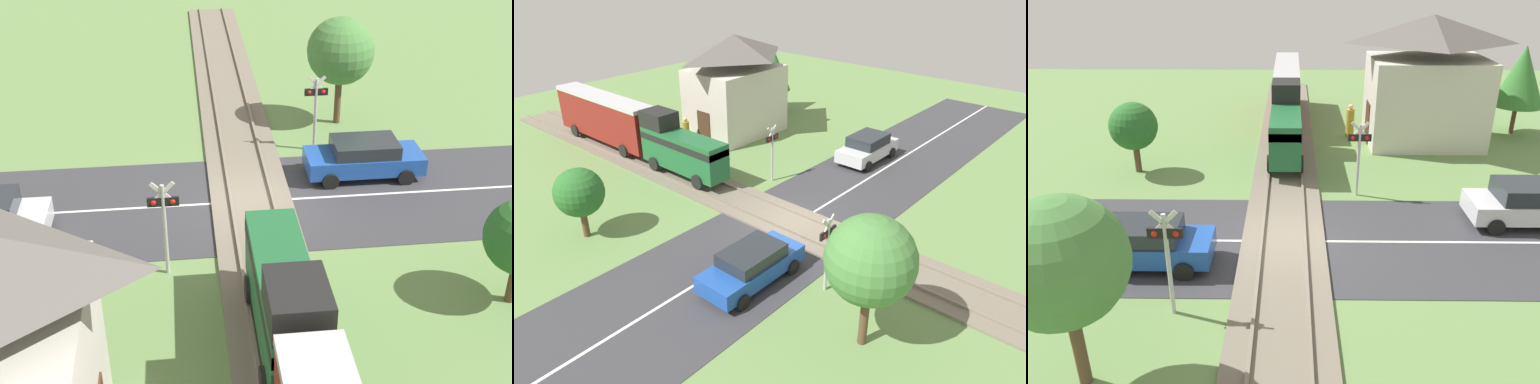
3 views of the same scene
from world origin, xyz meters
The scene contains 13 objects.
ground_plane centered at (0.00, 0.00, 0.00)m, with size 60.00×60.00×0.00m, color #66894C.
road_surface centered at (0.00, 0.00, 0.01)m, with size 48.00×6.40×0.02m.
track_bed centered at (0.00, 0.00, 0.07)m, with size 2.80×48.00×0.24m.
train centered at (0.00, 11.95, 1.87)m, with size 1.58×14.18×3.18m.
car_near_crossing centered at (-4.29, -1.44, 0.76)m, with size 4.26×1.88×1.44m.
car_far_side centered at (8.64, 1.44, 0.81)m, with size 4.12×1.97×1.56m.
crossing_signal_west_approach centered at (-2.90, -3.78, 1.98)m, with size 0.90×0.18×3.08m.
crossing_signal_east_approach centered at (2.90, 3.78, 1.98)m, with size 0.90×0.18×3.08m.
station_building centered at (7.05, 10.52, 3.11)m, with size 6.10×4.49×6.37m.
pedestrian_by_station centered at (3.41, 11.32, 0.81)m, with size 0.44×0.44×1.78m.
tree_by_station centered at (12.37, 11.93, 3.16)m, with size 2.64×2.64×4.76m.
tree_roadside_hedge centered at (-6.62, 6.19, 2.10)m, with size 2.09×2.09×3.16m.
tree_beyond_track centered at (-4.34, -6.25, 3.14)m, with size 2.76×2.76×4.54m.
Camera 2 is at (-15.37, -11.97, 11.46)m, focal length 35.00 mm.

